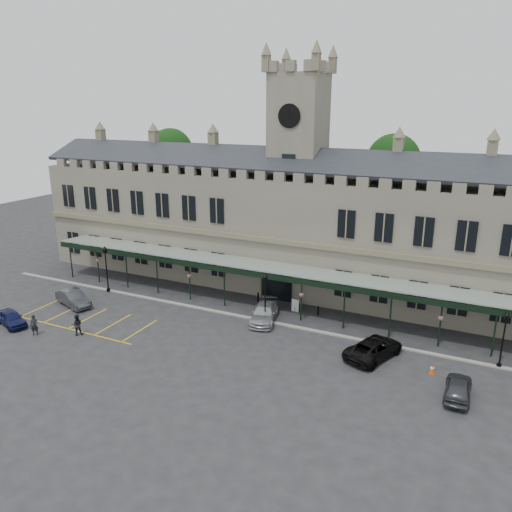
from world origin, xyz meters
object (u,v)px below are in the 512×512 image
at_px(car_taxi, 264,313).
at_px(car_van, 374,348).
at_px(lamp_post_left, 106,265).
at_px(car_left_a, 11,318).
at_px(station_building, 296,227).
at_px(clock_tower, 298,165).
at_px(lamp_post_mid, 265,294).
at_px(car_right_a, 458,388).
at_px(traffic_cone, 432,369).
at_px(person_a, 34,325).
at_px(sign_board, 295,306).
at_px(lamp_post_right, 504,335).
at_px(car_left_b, 73,298).
at_px(person_b, 77,325).

relative_size(car_taxi, car_van, 0.94).
height_order(lamp_post_left, car_left_a, lamp_post_left).
xyz_separation_m(station_building, clock_tower, (0.00, 0.09, 6.64)).
height_order(lamp_post_mid, car_right_a, lamp_post_mid).
distance_m(traffic_cone, person_a, 32.69).
bearing_deg(car_right_a, sign_board, -30.93).
bearing_deg(car_taxi, car_left_a, -167.05).
xyz_separation_m(lamp_post_mid, lamp_post_right, (19.21, 0.53, -0.16)).
bearing_deg(car_van, lamp_post_left, 15.96).
distance_m(clock_tower, car_left_b, 26.23).
xyz_separation_m(lamp_post_right, car_right_a, (-2.52, -5.62, -2.00)).
distance_m(person_a, person_b, 3.66).
height_order(station_building, person_b, station_building).
bearing_deg(traffic_cone, lamp_post_right, 34.93).
bearing_deg(car_van, sign_board, -12.61).
height_order(lamp_post_right, traffic_cone, lamp_post_right).
xyz_separation_m(car_left_a, person_a, (3.50, -0.52, 0.24)).
relative_size(car_left_b, car_van, 0.85).
distance_m(traffic_cone, car_right_a, 3.19).
distance_m(sign_board, person_a, 23.34).
bearing_deg(traffic_cone, person_b, -167.34).
bearing_deg(lamp_post_left, traffic_cone, -4.94).
relative_size(car_left_a, car_taxi, 0.77).
xyz_separation_m(clock_tower, car_right_a, (18.05, -16.04, -12.39)).
xyz_separation_m(station_building, car_taxi, (1.00, -10.24, -5.71)).
distance_m(traffic_cone, car_van, 4.54).
height_order(car_van, person_a, person_a).
bearing_deg(car_left_a, person_a, -78.94).
bearing_deg(lamp_post_left, car_right_a, -8.70).
bearing_deg(car_left_b, car_right_a, -72.06).
height_order(car_taxi, car_van, car_van).
bearing_deg(car_taxi, traffic_cone, -27.06).
height_order(car_right_a, person_a, person_a).
distance_m(car_van, person_b, 24.93).
height_order(traffic_cone, sign_board, sign_board).
height_order(car_left_b, car_taxi, car_left_b).
bearing_deg(sign_board, car_left_b, -154.71).
relative_size(clock_tower, car_van, 4.49).
bearing_deg(car_left_a, car_right_a, -62.88).
height_order(car_right_a, person_b, person_b).
bearing_deg(station_building, car_van, -47.79).
relative_size(sign_board, person_b, 0.67).
bearing_deg(sign_board, lamp_post_right, -6.57).
bearing_deg(car_left_b, lamp_post_right, -63.55).
relative_size(car_taxi, person_a, 2.83).
bearing_deg(lamp_post_mid, person_a, -148.07).
xyz_separation_m(traffic_cone, sign_board, (-13.30, 6.37, 0.27)).
relative_size(station_building, lamp_post_right, 13.08).
distance_m(clock_tower, car_van, 21.31).
relative_size(car_left_b, person_b, 2.51).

